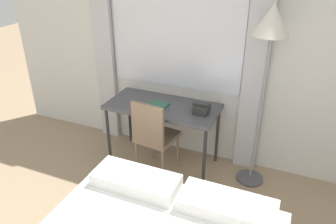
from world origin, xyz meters
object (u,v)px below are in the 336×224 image
Objects in this scene: book at (157,106)px; telephone at (201,108)px; desk_chair at (154,134)px; desk at (163,110)px; standing_lamp at (270,37)px.

telephone is at bearing 6.60° from book.
book is at bearing 109.82° from desk_chair.
desk is at bearing 96.71° from desk_chair.
desk_chair is at bearing -163.72° from standing_lamp.
standing_lamp is (1.03, 0.06, 0.91)m from desk.
standing_lamp is 10.70× the size of telephone.
desk is at bearing 179.21° from telephone.
desk_chair is at bearing -90.44° from desk.
standing_lamp is 7.59× the size of book.
book is at bearing -173.57° from standing_lamp.
standing_lamp is at bearing 6.43° from book.
telephone is 0.71× the size of book.
book reaches higher than desk.
desk is 0.65× the size of standing_lamp.
standing_lamp reaches higher than telephone.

